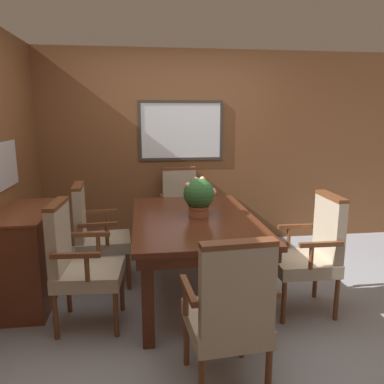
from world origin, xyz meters
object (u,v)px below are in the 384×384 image
(sideboard_cabinet, at_px, (30,256))
(chair_right_near, at_px, (312,250))
(potted_plant, at_px, (199,196))
(dining_table, at_px, (194,227))
(chair_left_near, at_px, (78,261))
(chair_head_near, at_px, (229,311))
(chair_left_far, at_px, (95,231))
(chair_head_far, at_px, (181,207))

(sideboard_cabinet, bearing_deg, chair_right_near, -11.49)
(chair_right_near, height_order, potted_plant, potted_plant)
(dining_table, distance_m, chair_left_near, 1.05)
(chair_head_near, height_order, potted_plant, potted_plant)
(chair_left_far, height_order, chair_head_near, same)
(dining_table, distance_m, potted_plant, 0.29)
(potted_plant, bearing_deg, chair_right_near, -25.07)
(dining_table, relative_size, chair_right_near, 1.66)
(chair_right_near, xyz_separation_m, potted_plant, (-0.91, 0.43, 0.40))
(potted_plant, height_order, sideboard_cabinet, potted_plant)
(chair_right_near, relative_size, chair_head_far, 1.00)
(dining_table, bearing_deg, potted_plant, 34.46)
(chair_left_near, bearing_deg, potted_plant, -64.80)
(sideboard_cabinet, bearing_deg, chair_head_far, 37.06)
(chair_head_far, bearing_deg, potted_plant, -93.62)
(chair_head_near, distance_m, potted_plant, 1.37)
(potted_plant, bearing_deg, dining_table, -145.54)
(chair_right_near, xyz_separation_m, chair_head_far, (-0.94, 1.62, 0.00))
(chair_left_far, height_order, potted_plant, potted_plant)
(chair_left_far, relative_size, chair_head_far, 1.00)
(chair_head_far, height_order, sideboard_cabinet, chair_head_far)
(potted_plant, bearing_deg, chair_head_near, -90.87)
(chair_head_near, bearing_deg, potted_plant, -94.98)
(chair_left_near, distance_m, sideboard_cabinet, 0.70)
(dining_table, relative_size, sideboard_cabinet, 1.78)
(dining_table, xyz_separation_m, potted_plant, (0.05, 0.03, 0.28))
(chair_left_near, bearing_deg, chair_head_far, -28.13)
(chair_left_far, xyz_separation_m, potted_plant, (0.98, -0.34, 0.40))
(chair_right_near, relative_size, chair_left_far, 1.00)
(chair_left_near, xyz_separation_m, chair_left_far, (0.05, 0.74, 0.00))
(potted_plant, bearing_deg, chair_left_far, 161.01)
(potted_plant, bearing_deg, sideboard_cabinet, 177.41)
(chair_left_near, relative_size, chair_left_far, 1.00)
(chair_left_near, relative_size, chair_head_far, 1.00)
(chair_left_far, xyz_separation_m, chair_head_near, (0.96, -1.65, 0.00))
(chair_head_far, bearing_deg, chair_left_near, -127.00)
(sideboard_cabinet, bearing_deg, chair_left_far, 26.11)
(chair_left_near, relative_size, chair_head_near, 1.00)
(dining_table, xyz_separation_m, chair_left_near, (-0.98, -0.37, -0.12))
(chair_left_far, relative_size, sideboard_cabinet, 1.07)
(chair_right_near, xyz_separation_m, chair_head_near, (-0.93, -0.88, 0.00))
(chair_right_near, distance_m, chair_left_far, 2.04)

